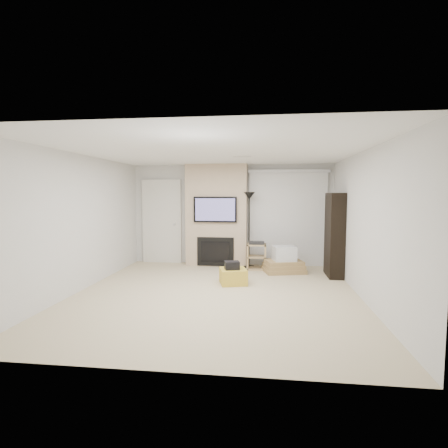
# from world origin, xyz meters

# --- Properties ---
(floor) EXTENTS (5.00, 5.50, 0.00)m
(floor) POSITION_xyz_m (0.00, 0.00, 0.00)
(floor) COLOR beige
(floor) RESTS_ON ground
(ceiling) EXTENTS (5.00, 5.50, 0.00)m
(ceiling) POSITION_xyz_m (0.00, 0.00, 2.50)
(ceiling) COLOR white
(ceiling) RESTS_ON wall_back
(wall_back) EXTENTS (5.00, 0.00, 2.50)m
(wall_back) POSITION_xyz_m (0.00, 2.75, 1.25)
(wall_back) COLOR silver
(wall_back) RESTS_ON ground
(wall_front) EXTENTS (5.00, 0.00, 2.50)m
(wall_front) POSITION_xyz_m (0.00, -2.75, 1.25)
(wall_front) COLOR silver
(wall_front) RESTS_ON ground
(wall_left) EXTENTS (0.00, 5.50, 2.50)m
(wall_left) POSITION_xyz_m (-2.50, 0.00, 1.25)
(wall_left) COLOR silver
(wall_left) RESTS_ON ground
(wall_right) EXTENTS (0.00, 5.50, 2.50)m
(wall_right) POSITION_xyz_m (2.50, 0.00, 1.25)
(wall_right) COLOR silver
(wall_right) RESTS_ON ground
(hvac_vent) EXTENTS (0.35, 0.18, 0.01)m
(hvac_vent) POSITION_xyz_m (0.40, 0.80, 2.50)
(hvac_vent) COLOR silver
(hvac_vent) RESTS_ON ceiling
(ottoman) EXTENTS (0.61, 0.61, 0.30)m
(ottoman) POSITION_xyz_m (0.24, 0.75, 0.15)
(ottoman) COLOR gold
(ottoman) RESTS_ON floor
(black_bag) EXTENTS (0.33, 0.28, 0.16)m
(black_bag) POSITION_xyz_m (0.22, 0.71, 0.38)
(black_bag) COLOR black
(black_bag) RESTS_ON ottoman
(fireplace_wall) EXTENTS (1.50, 0.47, 2.50)m
(fireplace_wall) POSITION_xyz_m (-0.35, 2.54, 1.24)
(fireplace_wall) COLOR tan
(fireplace_wall) RESTS_ON floor
(entry_door) EXTENTS (1.02, 0.11, 2.14)m
(entry_door) POSITION_xyz_m (-1.80, 2.71, 1.05)
(entry_door) COLOR silver
(entry_door) RESTS_ON floor
(vertical_blinds) EXTENTS (1.98, 0.10, 2.37)m
(vertical_blinds) POSITION_xyz_m (1.40, 2.70, 1.27)
(vertical_blinds) COLOR silver
(vertical_blinds) RESTS_ON floor
(floor_lamp) EXTENTS (0.27, 0.27, 1.82)m
(floor_lamp) POSITION_xyz_m (0.47, 2.35, 1.43)
(floor_lamp) COLOR black
(floor_lamp) RESTS_ON floor
(av_stand) EXTENTS (0.45, 0.38, 0.66)m
(av_stand) POSITION_xyz_m (0.66, 2.16, 0.35)
(av_stand) COLOR tan
(av_stand) RESTS_ON floor
(box_stack) EXTENTS (1.02, 0.87, 0.59)m
(box_stack) POSITION_xyz_m (1.28, 1.92, 0.23)
(box_stack) COLOR #A18150
(box_stack) RESTS_ON floor
(bookshelf) EXTENTS (0.30, 0.80, 1.80)m
(bookshelf) POSITION_xyz_m (2.34, 1.68, 0.90)
(bookshelf) COLOR black
(bookshelf) RESTS_ON floor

